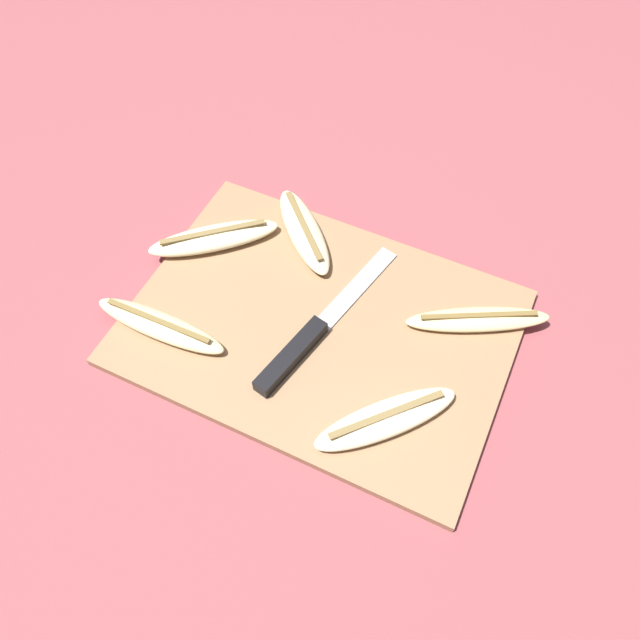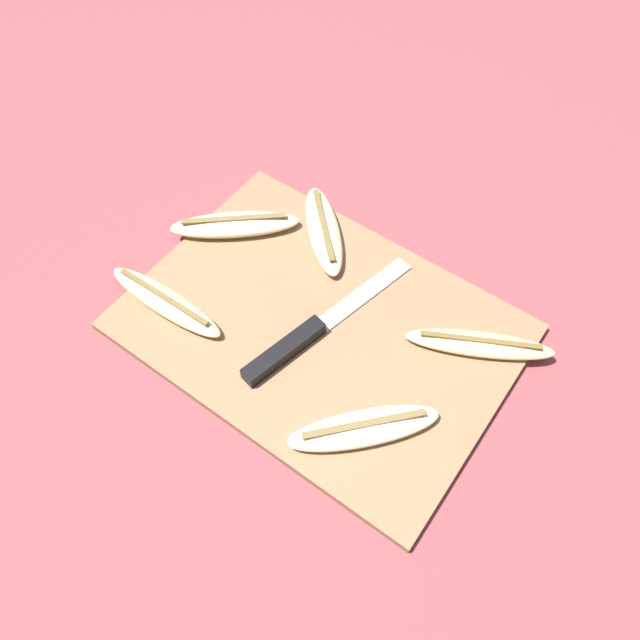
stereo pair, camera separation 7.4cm
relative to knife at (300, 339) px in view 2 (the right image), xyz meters
The scene contains 8 objects.
ground_plane 0.04m from the knife, 83.62° to the left, with size 4.00×4.00×0.00m, color #93474C.
cutting_board 0.04m from the knife, 83.62° to the left, with size 0.45×0.32×0.01m.
knife is the anchor object (origin of this frame).
banana_bright_far 0.13m from the knife, 22.29° to the right, with size 0.14×0.15×0.02m.
banana_soft_right 0.17m from the knife, 161.59° to the right, with size 0.17×0.04×0.02m.
banana_pale_long 0.20m from the knife, 153.03° to the left, with size 0.16×0.14×0.02m.
banana_ripe_center 0.21m from the knife, 33.93° to the left, with size 0.17×0.11×0.02m.
banana_cream_curved 0.17m from the knife, 116.46° to the left, with size 0.14×0.14×0.02m.
Camera 2 is at (0.24, -0.33, 0.64)m, focal length 35.00 mm.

